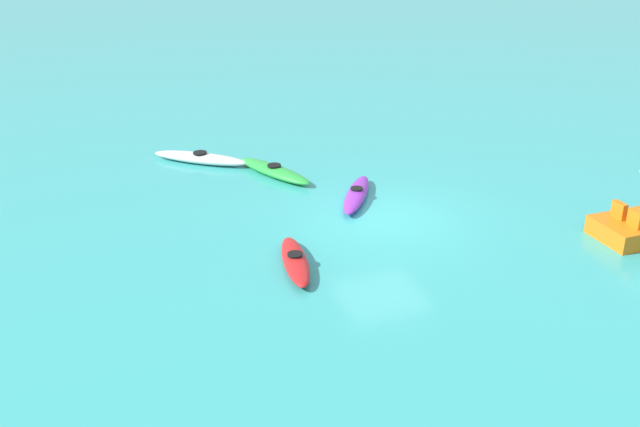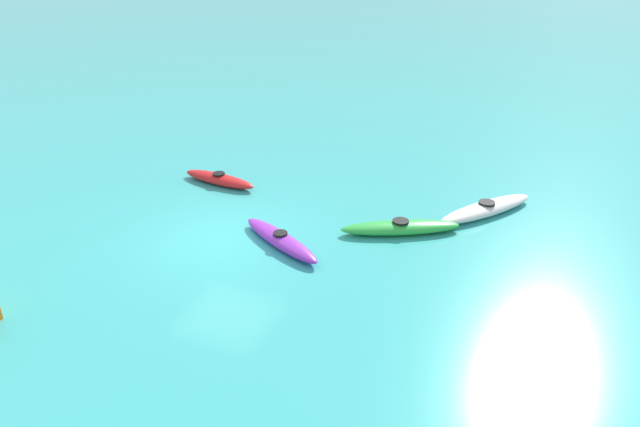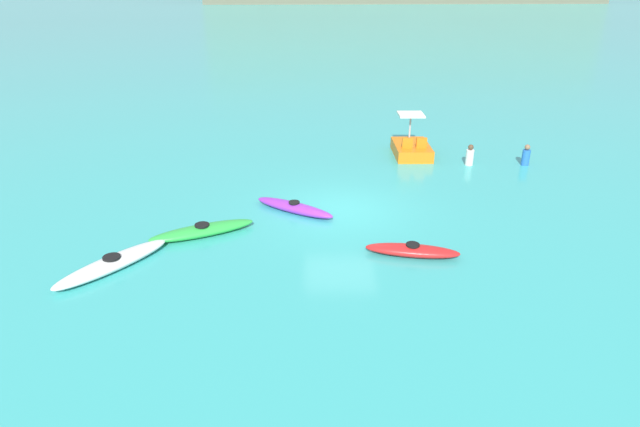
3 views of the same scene
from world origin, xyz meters
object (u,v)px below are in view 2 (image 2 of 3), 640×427
(kayak_white, at_px, (486,209))
(kayak_red, at_px, (219,179))
(kayak_green, at_px, (400,227))
(kayak_purple, at_px, (281,240))

(kayak_white, xyz_separation_m, kayak_red, (8.13, 0.78, 0.00))
(kayak_green, xyz_separation_m, kayak_red, (6.15, -1.22, 0.00))
(kayak_red, bearing_deg, kayak_purple, 139.31)
(kayak_green, height_order, kayak_red, same)
(kayak_white, relative_size, kayak_purple, 1.10)
(kayak_white, distance_m, kayak_red, 8.17)
(kayak_green, distance_m, kayak_white, 2.82)
(kayak_red, bearing_deg, kayak_green, 168.73)
(kayak_green, height_order, kayak_white, same)
(kayak_red, bearing_deg, kayak_white, -174.53)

